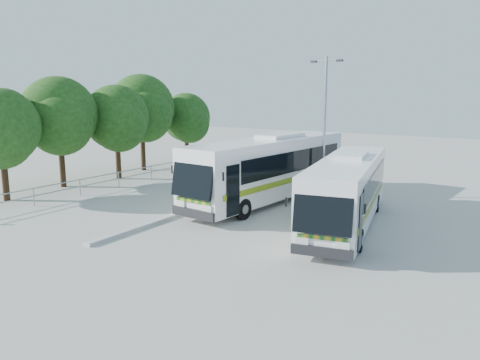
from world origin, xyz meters
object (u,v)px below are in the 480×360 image
Objects in this scene: tree_far_c at (117,118)px; tree_far_e at (187,117)px; coach_adjacent at (347,190)px; lamppost at (325,121)px; tree_far_b at (59,115)px; tree_far_a at (1,128)px; coach_main at (270,167)px; tree_far_d at (142,108)px.

tree_far_c is 1.10× the size of tree_far_e.
lamppost reaches higher than coach_adjacent.
lamppost is at bearing 22.62° from tree_far_b.
tree_far_a reaches higher than coach_adjacent.
lamppost is (14.43, 10.46, 0.29)m from tree_far_a.
tree_far_b is 0.55× the size of coach_main.
tree_far_b is 18.55m from coach_adjacent.
coach_main is (12.62, -8.60, -1.99)m from tree_far_e.
tree_far_b is 13.73m from coach_main.
lamppost reaches higher than tree_far_c.
tree_far_a is 0.79× the size of lamppost.
tree_far_b is 7.61m from tree_far_d.
coach_main is 5.79m from coach_adjacent.
coach_main is (12.12, -0.40, -2.36)m from tree_far_c.
tree_far_b is 0.62× the size of coach_adjacent.
tree_far_d is 0.93× the size of lamppost.
coach_main is (13.01, 3.50, -2.67)m from tree_far_b.
lamppost reaches higher than tree_far_a.
tree_far_c is 0.51× the size of coach_main.
tree_far_b is at bearing -91.83° from tree_far_e.
tree_far_b reaches higher than coach_main.
tree_far_b is (-0.59, 4.20, 0.50)m from tree_far_a.
tree_far_c is 3.93m from tree_far_d.
tree_far_c is 14.32m from lamppost.
coach_main is 1.60× the size of lamppost.
lamppost reaches higher than tree_far_e.
tree_far_a reaches higher than coach_main.
coach_adjacent is at bearing -52.52° from lamppost.
tree_far_c is 17.80m from coach_adjacent.
tree_far_a is 18.63m from coach_adjacent.
tree_far_d reaches higher than tree_far_e.
tree_far_e is at bearing 88.17° from tree_far_b.
tree_far_d is at bearing 168.23° from coach_main.
coach_adjacent is at bearing 16.73° from tree_far_a.
tree_far_d reaches higher than tree_far_a.
tree_far_e is at bearing 93.54° from tree_far_c.
coach_adjacent is 1.41× the size of lamppost.
lamppost is at bearing 59.34° from coach_main.
coach_main is at bearing 145.03° from coach_adjacent.
tree_far_e is 21.12m from coach_adjacent.
tree_far_b reaches higher than tree_far_e.
tree_far_e is at bearing 81.37° from tree_far_d.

